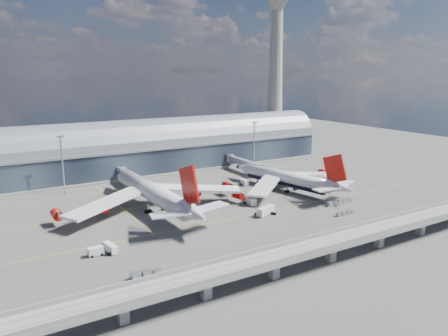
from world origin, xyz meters
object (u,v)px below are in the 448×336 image
service_truck_4 (244,183)px  cargo_train_1 (339,202)px  floodlight_mast_left (62,163)px  floodlight_mast_right (254,144)px  airliner_right (288,179)px  service_truck_0 (110,248)px  cargo_train_2 (345,213)px  airliner_left (154,193)px  cargo_train_0 (146,274)px  service_truck_2 (266,211)px  service_truck_5 (161,191)px  service_truck_3 (251,201)px  service_truck_1 (96,252)px  control_tower (276,72)px

service_truck_4 → cargo_train_1: service_truck_4 is taller
cargo_train_1 → floodlight_mast_left: bearing=53.7°
floodlight_mast_right → service_truck_4: (-24.67, -27.92, -12.36)m
airliner_right → service_truck_4: (-11.59, 17.53, -4.07)m
service_truck_0 → cargo_train_2: bearing=-17.2°
floodlight_mast_left → airliner_left: size_ratio=0.33×
airliner_left → service_truck_4: 52.42m
airliner_left → airliner_right: size_ratio=1.21×
floodlight_mast_left → cargo_train_0: bearing=-89.0°
service_truck_2 → cargo_train_2: 29.81m
floodlight_mast_right → airliner_right: (-13.08, -45.45, -8.30)m
service_truck_4 → service_truck_2: bearing=-107.3°
cargo_train_0 → service_truck_5: bearing=-36.3°
floodlight_mast_left → service_truck_5: size_ratio=4.56×
floodlight_mast_left → cargo_train_0: 93.84m
service_truck_2 → cargo_train_1: 33.90m
cargo_train_0 → cargo_train_2: (82.19, 9.89, -0.20)m
floodlight_mast_right → service_truck_3: size_ratio=3.96×
service_truck_1 → service_truck_3: size_ratio=0.69×
floodlight_mast_right → service_truck_3: bearing=-125.8°
airliner_right → service_truck_5: bearing=142.4°
floodlight_mast_right → service_truck_0: size_ratio=3.92×
service_truck_2 → cargo_train_0: 61.80m
control_tower → service_truck_1: 180.07m
service_truck_4 → cargo_train_1: (16.45, -44.39, -0.33)m
airliner_left → cargo_train_1: size_ratio=5.73×
service_truck_2 → cargo_train_0: service_truck_2 is taller
service_truck_1 → service_truck_3: bearing=-75.9°
floodlight_mast_left → service_truck_0: bearing=-91.2°
service_truck_1 → cargo_train_2: 90.26m
airliner_left → cargo_train_2: size_ratio=8.86×
service_truck_1 → cargo_train_2: bearing=-97.7°
control_tower → service_truck_3: size_ratio=15.89×
airliner_left → service_truck_0: 40.87m
floodlight_mast_left → service_truck_5: 43.66m
airliner_left → cargo_train_0: airliner_left is taller
control_tower → service_truck_3: (-74.38, -82.51, -50.10)m
service_truck_3 → cargo_train_0: 70.41m
floodlight_mast_right → floodlight_mast_left: bearing=180.0°
airliner_right → service_truck_0: (-88.38, -26.64, -3.99)m
floodlight_mast_left → cargo_train_0: floodlight_mast_left is taller
service_truck_5 → airliner_right: bearing=-50.9°
control_tower → airliner_left: 137.59m
service_truck_4 → cargo_train_0: (-73.68, -65.05, -0.30)m
floodlight_mast_left → cargo_train_2: size_ratio=2.92×
control_tower → service_truck_4: 96.04m
service_truck_1 → service_truck_2: size_ratio=0.49×
airliner_left → airliner_right: airliner_left is taller
service_truck_1 → service_truck_2: (63.94, 4.38, 0.35)m
service_truck_3 → cargo_train_2: bearing=-43.7°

